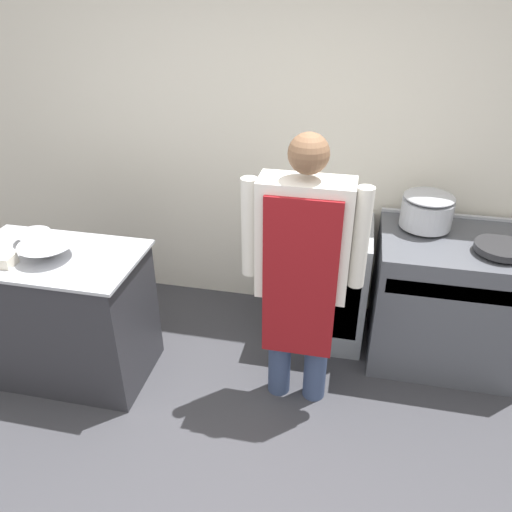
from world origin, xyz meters
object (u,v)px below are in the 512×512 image
mixing_bowl (47,251)px  plastic_tub (5,261)px  person_cook (303,263)px  fridge_unit (325,281)px  saute_pan (501,248)px  stock_pot (427,209)px  stove (448,299)px

mixing_bowl → plastic_tub: mixing_bowl is taller
person_cook → fridge_unit: bearing=82.2°
fridge_unit → mixing_bowl: 1.85m
fridge_unit → saute_pan: (1.03, -0.21, 0.51)m
stock_pot → fridge_unit: bearing=-175.8°
saute_pan → fridge_unit: bearing=168.3°
person_cook → saute_pan: 1.22m
person_cook → stock_pot: bearing=46.1°
fridge_unit → plastic_tub: plastic_tub is taller
plastic_tub → saute_pan: same height
fridge_unit → plastic_tub: (-1.78, -0.94, 0.49)m
plastic_tub → saute_pan: 2.90m
fridge_unit → stock_pot: 0.86m
person_cook → plastic_tub: (-1.68, -0.25, -0.05)m
plastic_tub → fridge_unit: bearing=27.9°
person_cook → saute_pan: bearing=23.1°
stove → plastic_tub: plastic_tub is taller
stove → mixing_bowl: 2.57m
stove → fridge_unit: (-0.83, 0.09, -0.02)m
stove → saute_pan: 0.54m
saute_pan → plastic_tub: bearing=-165.4°
saute_pan → stock_pot: bearing=148.2°
fridge_unit → mixing_bowl: size_ratio=2.63×
mixing_bowl → stock_pot: stock_pot is taller
fridge_unit → mixing_bowl: bearing=-153.0°
person_cook → plastic_tub: person_cook is taller
saute_pan → stove: bearing=146.9°
stove → fridge_unit: size_ratio=1.14×
fridge_unit → saute_pan: 1.17m
stove → person_cook: 1.23m
stove → saute_pan: size_ratio=3.21×
stove → person_cook: (-0.93, -0.61, 0.52)m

